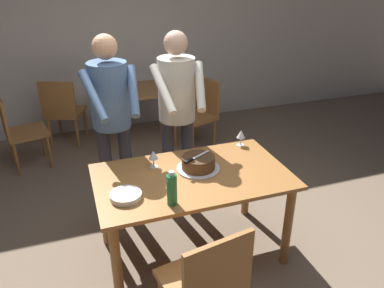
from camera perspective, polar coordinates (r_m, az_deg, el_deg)
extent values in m
plane|color=#7A6651|center=(3.32, 0.06, -15.92)|extent=(14.00, 14.00, 0.00)
cube|color=beige|center=(5.47, -10.67, 16.33)|extent=(10.00, 0.12, 2.70)
cube|color=#9E6633|center=(2.89, 0.06, -4.97)|extent=(1.48, 0.86, 0.03)
cylinder|color=#9E6633|center=(2.72, -11.32, -17.70)|extent=(0.07, 0.07, 0.72)
cylinder|color=#9E6633|center=(3.09, 14.27, -11.93)|extent=(0.07, 0.07, 0.72)
cylinder|color=#9E6633|center=(3.28, -13.23, -9.41)|extent=(0.07, 0.07, 0.72)
cylinder|color=#9E6633|center=(3.59, 8.30, -5.55)|extent=(0.07, 0.07, 0.72)
cylinder|color=silver|center=(2.96, 0.95, -3.71)|extent=(0.34, 0.34, 0.01)
cylinder|color=brown|center=(2.93, 0.96, -2.85)|extent=(0.26, 0.26, 0.09)
cylinder|color=#432A18|center=(2.91, 0.96, -2.00)|extent=(0.25, 0.25, 0.01)
cube|color=silver|center=(2.92, 1.23, -1.69)|extent=(0.19, 0.11, 0.00)
cube|color=black|center=(2.83, -0.53, -2.58)|extent=(0.08, 0.06, 0.02)
cylinder|color=white|center=(2.65, -9.96, -7.99)|extent=(0.22, 0.22, 0.01)
cylinder|color=white|center=(2.65, -9.98, -7.81)|extent=(0.22, 0.22, 0.01)
cylinder|color=white|center=(2.64, -9.99, -7.63)|extent=(0.22, 0.22, 0.01)
cylinder|color=white|center=(2.64, -10.01, -7.44)|extent=(0.22, 0.22, 0.01)
cylinder|color=silver|center=(3.00, -5.80, -3.42)|extent=(0.07, 0.07, 0.00)
cylinder|color=silver|center=(2.99, -5.83, -2.80)|extent=(0.01, 0.01, 0.07)
cone|color=silver|center=(2.95, -5.89, -1.61)|extent=(0.08, 0.08, 0.07)
cylinder|color=silver|center=(3.36, 7.33, -0.14)|extent=(0.07, 0.07, 0.00)
cylinder|color=silver|center=(3.35, 7.36, 0.43)|extent=(0.01, 0.01, 0.07)
cone|color=silver|center=(3.32, 7.43, 1.52)|extent=(0.08, 0.08, 0.07)
cylinder|color=#1E6B38|center=(2.50, -3.06, -6.95)|extent=(0.07, 0.07, 0.22)
cylinder|color=silver|center=(2.44, -3.13, -4.48)|extent=(0.04, 0.04, 0.03)
cylinder|color=#2D2D38|center=(3.59, -0.74, -3.11)|extent=(0.11, 0.11, 0.95)
cylinder|color=#2D2D38|center=(3.56, -3.55, -3.48)|extent=(0.11, 0.11, 0.95)
cylinder|color=beige|center=(3.27, -2.35, 8.25)|extent=(0.32, 0.32, 0.55)
sphere|color=tan|center=(3.18, -2.48, 15.05)|extent=(0.20, 0.20, 0.20)
cylinder|color=beige|center=(3.12, 1.23, 8.77)|extent=(0.18, 0.42, 0.34)
cylinder|color=beige|center=(3.05, -4.45, 8.28)|extent=(0.13, 0.42, 0.34)
cylinder|color=#2D2D38|center=(3.52, -9.81, -4.21)|extent=(0.11, 0.11, 0.95)
cylinder|color=#2D2D38|center=(3.49, -12.67, -4.75)|extent=(0.11, 0.11, 0.95)
cylinder|color=#4C6B93|center=(3.20, -12.39, 7.21)|extent=(0.32, 0.32, 0.55)
sphere|color=tan|center=(3.10, -13.09, 14.15)|extent=(0.20, 0.20, 0.20)
cylinder|color=#4C6B93|center=(3.04, -8.90, 7.95)|extent=(0.13, 0.42, 0.34)
cylinder|color=#4C6B93|center=(2.98, -14.73, 7.06)|extent=(0.18, 0.42, 0.34)
cube|color=#9E6633|center=(2.48, 1.13, -20.15)|extent=(0.51, 0.51, 0.04)
cylinder|color=#9E6633|center=(2.82, 2.52, -19.69)|extent=(0.04, 0.04, 0.41)
cube|color=#9E6633|center=(2.18, 4.03, -19.03)|extent=(0.44, 0.11, 0.45)
cube|color=#9E6633|center=(4.94, -8.82, 7.98)|extent=(1.00, 0.70, 0.03)
cylinder|color=#9E6633|center=(4.76, -12.90, 2.16)|extent=(0.07, 0.07, 0.71)
cylinder|color=#9E6633|center=(4.90, -3.02, 3.51)|extent=(0.07, 0.07, 0.71)
cylinder|color=#9E6633|center=(5.27, -13.67, 4.42)|extent=(0.07, 0.07, 0.71)
cylinder|color=#9E6633|center=(5.39, -4.67, 5.60)|extent=(0.07, 0.07, 0.71)
cube|color=#9E6633|center=(5.25, -18.56, 4.60)|extent=(0.57, 0.57, 0.04)
cylinder|color=#9E6633|center=(5.55, -19.39, 3.11)|extent=(0.04, 0.04, 0.41)
cylinder|color=#9E6633|center=(5.43, -15.81, 3.11)|extent=(0.04, 0.04, 0.41)
cylinder|color=#9E6633|center=(5.24, -20.72, 1.56)|extent=(0.04, 0.04, 0.41)
cylinder|color=#9E6633|center=(5.11, -16.96, 1.53)|extent=(0.04, 0.04, 0.41)
cube|color=#9E6633|center=(4.99, -19.71, 6.35)|extent=(0.42, 0.19, 0.45)
cube|color=#9E6633|center=(4.82, 0.45, 4.11)|extent=(0.56, 0.56, 0.04)
cylinder|color=#9E6633|center=(4.67, 0.09, 0.39)|extent=(0.04, 0.04, 0.41)
cylinder|color=#9E6633|center=(4.94, -2.53, 1.81)|extent=(0.04, 0.04, 0.41)
cylinder|color=#9E6633|center=(4.89, 3.44, 1.52)|extent=(0.04, 0.04, 0.41)
cylinder|color=#9E6633|center=(5.14, 0.76, 2.84)|extent=(0.04, 0.04, 0.41)
cube|color=#9E6633|center=(4.86, 2.37, 7.35)|extent=(0.17, 0.43, 0.45)
cube|color=#9E6633|center=(4.78, -23.72, 1.62)|extent=(0.53, 0.53, 0.04)
cylinder|color=#9E6633|center=(5.05, -21.65, 0.48)|extent=(0.04, 0.04, 0.41)
cylinder|color=#9E6633|center=(4.72, -20.71, -1.12)|extent=(0.04, 0.04, 0.41)
cylinder|color=#9E6633|center=(5.02, -25.66, -0.48)|extent=(0.04, 0.04, 0.41)
cylinder|color=#9E6633|center=(4.69, -25.00, -2.16)|extent=(0.04, 0.04, 0.41)
cube|color=#9E6633|center=(4.67, -26.69, 3.78)|extent=(0.13, 0.44, 0.45)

